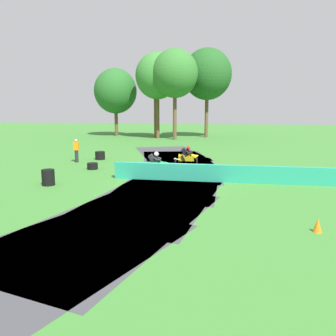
# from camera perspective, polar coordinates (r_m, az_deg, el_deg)

# --- Properties ---
(ground_plane) EXTENTS (120.00, 120.00, 0.00)m
(ground_plane) POSITION_cam_1_polar(r_m,az_deg,el_deg) (18.60, 0.86, -1.99)
(ground_plane) COLOR #38752D
(track_asphalt) EXTENTS (9.03, 31.82, 0.01)m
(track_asphalt) POSITION_cam_1_polar(r_m,az_deg,el_deg) (18.76, -1.85, -1.88)
(track_asphalt) COLOR #3D3D42
(track_asphalt) RESTS_ON ground
(safety_barrier) EXTENTS (18.36, 0.73, 0.90)m
(safety_barrier) POSITION_cam_1_polar(r_m,az_deg,el_deg) (18.55, 19.39, -1.19)
(safety_barrier) COLOR #239375
(safety_barrier) RESTS_ON ground
(motorcycle_lead_green) EXTENTS (1.68, 0.81, 1.42)m
(motorcycle_lead_green) POSITION_cam_1_polar(r_m,az_deg,el_deg) (19.67, -2.08, 0.62)
(motorcycle_lead_green) COLOR black
(motorcycle_lead_green) RESTS_ON ground
(motorcycle_chase_yellow) EXTENTS (1.68, 0.80, 1.43)m
(motorcycle_chase_yellow) POSITION_cam_1_polar(r_m,az_deg,el_deg) (22.66, 3.19, 1.86)
(motorcycle_chase_yellow) COLOR black
(motorcycle_chase_yellow) RESTS_ON ground
(tire_stack_mid_a) EXTENTS (0.63, 0.63, 0.80)m
(tire_stack_mid_a) POSITION_cam_1_polar(r_m,az_deg,el_deg) (18.32, -19.06, -1.46)
(tire_stack_mid_a) COLOR black
(tire_stack_mid_a) RESTS_ON ground
(tire_stack_mid_b) EXTENTS (0.66, 0.66, 0.40)m
(tire_stack_mid_b) POSITION_cam_1_polar(r_m,az_deg,el_deg) (22.27, -12.29, 0.31)
(tire_stack_mid_b) COLOR black
(tire_stack_mid_b) RESTS_ON ground
(tire_stack_far) EXTENTS (0.72, 0.72, 0.60)m
(tire_stack_far) POSITION_cam_1_polar(r_m,az_deg,el_deg) (26.22, -11.09, 2.03)
(tire_stack_far) COLOR black
(tire_stack_far) RESTS_ON ground
(track_marshal) EXTENTS (0.34, 0.24, 1.63)m
(track_marshal) POSITION_cam_1_polar(r_m,az_deg,el_deg) (25.24, -14.81, 2.76)
(track_marshal) COLOR #232328
(track_marshal) RESTS_ON ground
(traffic_cone) EXTENTS (0.28, 0.28, 0.44)m
(traffic_cone) POSITION_cam_1_polar(r_m,az_deg,el_deg) (11.98, 23.34, -8.63)
(traffic_cone) COLOR orange
(traffic_cone) RESTS_ON ground
(tree_far_left) EXTENTS (6.01, 6.01, 10.96)m
(tree_far_left) POSITION_cam_1_polar(r_m,az_deg,el_deg) (44.69, 6.47, 15.03)
(tree_far_left) COLOR brown
(tree_far_left) RESTS_ON ground
(tree_far_right) EXTENTS (5.27, 5.27, 10.25)m
(tree_far_right) POSITION_cam_1_polar(r_m,az_deg,el_deg) (43.02, -1.74, 14.84)
(tree_far_right) COLOR brown
(tree_far_right) RESTS_ON ground
(tree_mid_rise) EXTENTS (4.65, 4.65, 9.90)m
(tree_mid_rise) POSITION_cam_1_polar(r_m,az_deg,el_deg) (43.97, -2.07, 14.68)
(tree_mid_rise) COLOR brown
(tree_mid_rise) RESTS_ON ground
(tree_behind_barrier) EXTENTS (5.55, 5.55, 8.77)m
(tree_behind_barrier) POSITION_cam_1_polar(r_m,az_deg,el_deg) (47.03, -8.62, 12.36)
(tree_behind_barrier) COLOR brown
(tree_behind_barrier) RESTS_ON ground
(tree_distant) EXTENTS (5.30, 5.30, 10.41)m
(tree_distant) POSITION_cam_1_polar(r_m,az_deg,el_deg) (41.38, 1.14, 15.22)
(tree_distant) COLOR brown
(tree_distant) RESTS_ON ground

